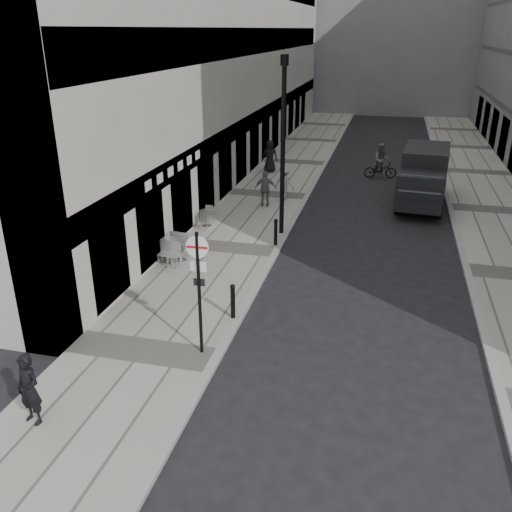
% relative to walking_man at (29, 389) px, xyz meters
% --- Properties ---
extents(ground, '(120.00, 120.00, 0.00)m').
position_rel_walking_man_xyz_m(ground, '(3.08, 0.49, -0.96)').
color(ground, black).
rests_on(ground, ground).
extents(sidewalk, '(4.00, 60.00, 0.12)m').
position_rel_walking_man_xyz_m(sidewalk, '(1.08, 18.49, -0.90)').
color(sidewalk, '#A19C91').
rests_on(sidewalk, ground).
extents(far_sidewalk, '(4.00, 60.00, 0.12)m').
position_rel_walking_man_xyz_m(far_sidewalk, '(12.08, 18.49, -0.90)').
color(far_sidewalk, '#A19C91').
rests_on(far_sidewalk, ground).
extents(building_left, '(4.00, 45.00, 18.00)m').
position_rel_walking_man_xyz_m(building_left, '(-2.92, 24.99, 8.04)').
color(building_left, beige).
rests_on(building_left, ground).
extents(walking_man, '(0.70, 0.55, 1.68)m').
position_rel_walking_man_xyz_m(walking_man, '(0.00, 0.00, 0.00)').
color(walking_man, black).
rests_on(walking_man, sidewalk).
extents(sign_post, '(0.58, 0.10, 3.39)m').
position_rel_walking_man_xyz_m(sign_post, '(2.64, 3.50, 1.33)').
color(sign_post, black).
rests_on(sign_post, sidewalk).
extents(lamppost, '(0.32, 0.32, 7.05)m').
position_rel_walking_man_xyz_m(lamppost, '(2.88, 12.95, 3.08)').
color(lamppost, black).
rests_on(lamppost, sidewalk).
extents(bollard_near, '(0.14, 0.14, 1.01)m').
position_rel_walking_man_xyz_m(bollard_near, '(2.93, 5.48, -0.33)').
color(bollard_near, black).
rests_on(bollard_near, sidewalk).
extents(bollard_far, '(0.13, 0.13, 1.00)m').
position_rel_walking_man_xyz_m(bollard_far, '(2.93, 11.54, -0.34)').
color(bollard_far, black).
rests_on(bollard_far, sidewalk).
extents(panel_van, '(2.63, 5.86, 2.68)m').
position_rel_walking_man_xyz_m(panel_van, '(8.73, 18.99, 0.55)').
color(panel_van, black).
rests_on(panel_van, ground).
extents(cyclist, '(1.92, 0.90, 1.99)m').
position_rel_walking_man_xyz_m(cyclist, '(6.58, 23.67, -0.18)').
color(cyclist, black).
rests_on(cyclist, ground).
extents(pedestrian_a, '(1.08, 0.59, 1.75)m').
position_rel_walking_man_xyz_m(pedestrian_a, '(1.39, 16.39, 0.03)').
color(pedestrian_a, slate).
rests_on(pedestrian_a, sidewalk).
extents(pedestrian_b, '(1.19, 0.90, 1.64)m').
position_rel_walking_man_xyz_m(pedestrian_b, '(2.04, 17.80, -0.02)').
color(pedestrian_b, gray).
rests_on(pedestrian_b, sidewalk).
extents(pedestrian_c, '(1.10, 0.94, 1.91)m').
position_rel_walking_man_xyz_m(pedestrian_c, '(0.12, 23.05, 0.11)').
color(pedestrian_c, black).
rests_on(pedestrian_c, sidewalk).
extents(cafe_table_near, '(0.73, 1.64, 0.94)m').
position_rel_walking_man_xyz_m(cafe_table_near, '(-0.52, 9.15, -0.36)').
color(cafe_table_near, silver).
rests_on(cafe_table_near, sidewalk).
extents(cafe_table_mid, '(0.72, 1.63, 0.93)m').
position_rel_walking_man_xyz_m(cafe_table_mid, '(-0.15, 9.13, -0.37)').
color(cafe_table_mid, silver).
rests_on(cafe_table_mid, sidewalk).
extents(cafe_table_far, '(0.64, 1.45, 0.82)m').
position_rel_walking_man_xyz_m(cafe_table_far, '(-0.42, 12.97, -0.42)').
color(cafe_table_far, '#A2A2A4').
rests_on(cafe_table_far, sidewalk).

